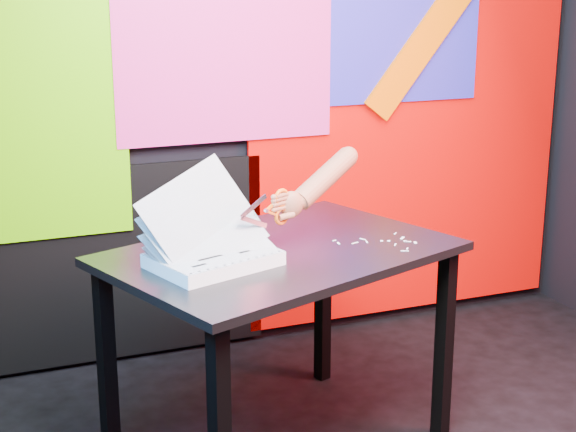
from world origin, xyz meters
name	(u,v)px	position (x,y,z in m)	size (l,w,h in m)	color
room	(468,84)	(0.00, 0.00, 1.35)	(3.01, 3.01, 2.71)	black
backdrop	(293,135)	(0.06, 1.46, 0.96)	(2.88, 0.05, 2.08)	#D60603
work_table	(280,277)	(-0.36, 0.53, 0.65)	(1.31, 1.09, 0.75)	black
printout_stack	(213,256)	(-0.62, 0.45, 0.78)	(0.47, 0.38, 0.35)	white
scissors	(278,208)	(-0.37, 0.52, 0.90)	(0.20, 0.09, 0.13)	silver
hand_forearm	(319,182)	(-0.19, 0.60, 0.95)	(0.37, 0.20, 0.20)	brown
paper_clippings	(386,242)	(0.01, 0.47, 0.75)	(0.27, 0.21, 0.00)	silver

